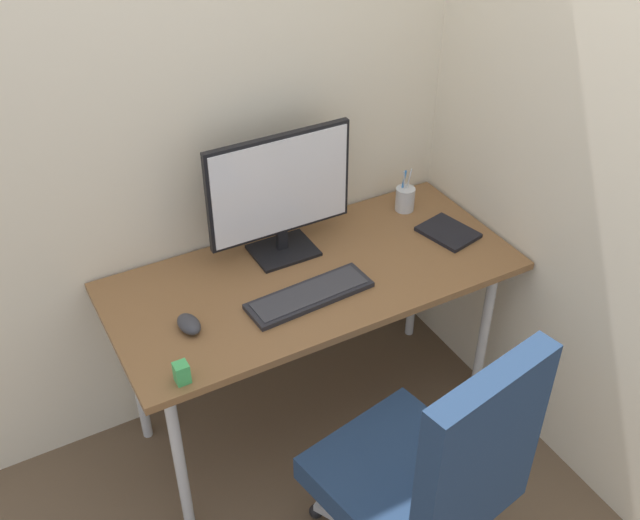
% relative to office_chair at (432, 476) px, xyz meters
% --- Properties ---
extents(ground_plane, '(8.00, 8.00, 0.00)m').
position_rel_office_chair_xyz_m(ground_plane, '(0.05, 0.77, -0.53)').
color(ground_plane, brown).
extents(wall_back, '(2.91, 0.04, 2.80)m').
position_rel_office_chair_xyz_m(wall_back, '(0.05, 1.12, 0.87)').
color(wall_back, beige).
rests_on(wall_back, ground_plane).
extents(wall_side_right, '(0.04, 2.15, 2.80)m').
position_rel_office_chair_xyz_m(wall_side_right, '(0.77, 0.55, 0.87)').
color(wall_side_right, beige).
rests_on(wall_side_right, ground_plane).
extents(desk, '(1.40, 0.64, 0.71)m').
position_rel_office_chair_xyz_m(desk, '(0.05, 0.77, 0.12)').
color(desk, brown).
rests_on(desk, ground_plane).
extents(office_chair, '(0.63, 0.63, 1.03)m').
position_rel_office_chair_xyz_m(office_chair, '(0.00, 0.00, 0.00)').
color(office_chair, black).
rests_on(office_chair, ground_plane).
extents(monitor, '(0.52, 0.18, 0.45)m').
position_rel_office_chair_xyz_m(monitor, '(0.01, 0.94, 0.42)').
color(monitor, black).
rests_on(monitor, desk).
extents(keyboard, '(0.43, 0.16, 0.02)m').
position_rel_office_chair_xyz_m(keyboard, '(-0.03, 0.67, 0.19)').
color(keyboard, black).
rests_on(keyboard, desk).
extents(mouse, '(0.07, 0.11, 0.04)m').
position_rel_office_chair_xyz_m(mouse, '(-0.43, 0.71, 0.20)').
color(mouse, '#333338').
rests_on(mouse, desk).
extents(pen_holder, '(0.07, 0.07, 0.17)m').
position_rel_office_chair_xyz_m(pen_holder, '(0.54, 0.96, 0.23)').
color(pen_holder, silver).
rests_on(pen_holder, desk).
extents(notebook, '(0.19, 0.23, 0.01)m').
position_rel_office_chair_xyz_m(notebook, '(0.59, 0.75, 0.19)').
color(notebook, black).
rests_on(notebook, desk).
extents(desk_clamp_accessory, '(0.04, 0.04, 0.07)m').
position_rel_office_chair_xyz_m(desk_clamp_accessory, '(-0.52, 0.51, 0.21)').
color(desk_clamp_accessory, '#3FAD59').
rests_on(desk_clamp_accessory, desk).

